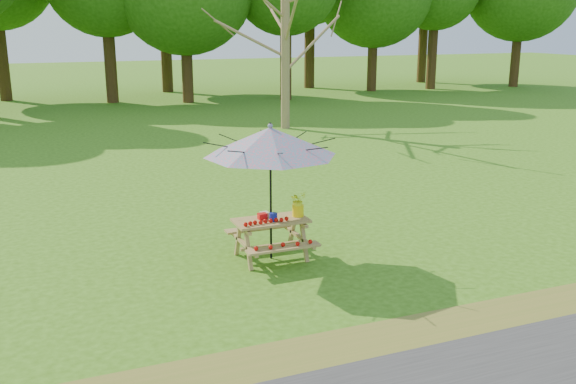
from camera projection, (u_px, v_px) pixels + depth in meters
name	position (u px, v px, depth m)	size (l,w,h in m)	color
ground	(273.00, 270.00, 10.05)	(120.00, 120.00, 0.00)	#356112
drygrass_strip	(358.00, 352.00, 7.55)	(120.00, 1.20, 0.01)	olive
picnic_table	(271.00, 240.00, 10.47)	(1.20, 1.32, 0.67)	#997445
patio_umbrella	(270.00, 142.00, 10.06)	(2.50, 2.50, 2.25)	black
produce_bins	(268.00, 216.00, 10.38)	(0.26, 0.44, 0.13)	red
tomatoes_row	(266.00, 221.00, 10.16)	(0.77, 0.13, 0.07)	#C10D06
flower_bucket	(298.00, 203.00, 10.51)	(0.31, 0.29, 0.42)	yellow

